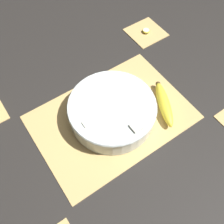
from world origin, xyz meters
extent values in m
plane|color=black|center=(0.00, 0.00, 0.00)|extent=(6.00, 6.00, 0.00)
cube|color=tan|center=(0.00, 0.00, 0.00)|extent=(0.51, 0.35, 0.01)
cube|color=#3D2D19|center=(-0.18, 0.00, 0.00)|extent=(0.01, 0.35, 0.00)
cube|color=#3D2D19|center=(-0.11, 0.00, 0.00)|extent=(0.01, 0.35, 0.00)
cube|color=#3D2D19|center=(-0.04, 0.00, 0.00)|extent=(0.01, 0.35, 0.00)
cube|color=#3D2D19|center=(0.04, 0.00, 0.00)|extent=(0.01, 0.35, 0.00)
cube|color=#3D2D19|center=(0.11, 0.00, 0.00)|extent=(0.01, 0.35, 0.00)
cube|color=#3D2D19|center=(0.18, 0.00, 0.00)|extent=(0.01, 0.35, 0.00)
cube|color=tan|center=(-0.35, -0.26, 0.00)|extent=(0.14, 0.14, 0.01)
cube|color=#3D2D19|center=(-0.39, -0.26, 0.00)|extent=(0.00, 0.14, 0.00)
cube|color=#3D2D19|center=(-0.35, -0.26, 0.00)|extent=(0.00, 0.14, 0.00)
cube|color=#3D2D19|center=(-0.32, -0.26, 0.00)|extent=(0.00, 0.14, 0.00)
cylinder|color=silver|center=(0.00, 0.00, 0.04)|extent=(0.28, 0.28, 0.07)
torus|color=silver|center=(0.00, 0.00, 0.07)|extent=(0.28, 0.28, 0.01)
cylinder|color=#F4EABC|center=(0.01, -0.09, 0.04)|extent=(0.02, 0.02, 0.01)
cylinder|color=#F4EABC|center=(-0.04, 0.10, 0.04)|extent=(0.03, 0.03, 0.01)
cylinder|color=#F4EABC|center=(0.01, 0.11, 0.03)|extent=(0.03, 0.03, 0.01)
cylinder|color=#F4EABC|center=(0.07, -0.05, 0.07)|extent=(0.03, 0.03, 0.01)
cylinder|color=#F4EABC|center=(-0.03, 0.04, 0.04)|extent=(0.03, 0.03, 0.01)
cylinder|color=#F4EABC|center=(-0.02, 0.02, 0.06)|extent=(0.03, 0.03, 0.01)
cylinder|color=#F4EABC|center=(-0.05, 0.08, 0.06)|extent=(0.03, 0.03, 0.01)
cylinder|color=#F4EABC|center=(-0.07, -0.02, 0.07)|extent=(0.03, 0.03, 0.01)
cylinder|color=#F4EABC|center=(0.05, 0.05, 0.04)|extent=(0.03, 0.03, 0.01)
cylinder|color=#F4EABC|center=(-0.06, 0.01, 0.03)|extent=(0.03, 0.03, 0.01)
cube|color=white|center=(-0.03, -0.06, 0.04)|extent=(0.02, 0.02, 0.02)
cube|color=white|center=(-0.07, -0.02, 0.03)|extent=(0.03, 0.03, 0.03)
cube|color=white|center=(-0.01, 0.11, 0.07)|extent=(0.03, 0.03, 0.03)
cube|color=white|center=(-0.07, 0.09, 0.04)|extent=(0.03, 0.03, 0.03)
cube|color=white|center=(-0.07, 0.05, 0.04)|extent=(0.03, 0.03, 0.03)
cube|color=white|center=(0.03, 0.02, 0.05)|extent=(0.03, 0.03, 0.03)
cube|color=white|center=(0.09, -0.01, 0.06)|extent=(0.03, 0.03, 0.03)
cube|color=white|center=(0.10, 0.01, 0.07)|extent=(0.02, 0.02, 0.02)
cube|color=white|center=(-0.09, -0.05, 0.05)|extent=(0.03, 0.03, 0.03)
cube|color=white|center=(0.01, 0.01, 0.02)|extent=(0.02, 0.02, 0.02)
cube|color=white|center=(0.00, -0.04, 0.05)|extent=(0.03, 0.03, 0.03)
cube|color=white|center=(-0.05, -0.09, 0.02)|extent=(0.03, 0.03, 0.03)
ellipsoid|color=orange|center=(-0.03, 0.00, 0.07)|extent=(0.03, 0.02, 0.01)
ellipsoid|color=orange|center=(0.06, -0.08, 0.02)|extent=(0.03, 0.02, 0.01)
ellipsoid|color=orange|center=(0.05, -0.08, 0.06)|extent=(0.03, 0.02, 0.01)
ellipsoid|color=red|center=(0.06, -0.02, 0.05)|extent=(0.03, 0.02, 0.01)
ellipsoid|color=orange|center=(0.04, -0.05, 0.07)|extent=(0.03, 0.02, 0.01)
ellipsoid|color=red|center=(-0.01, -0.08, 0.03)|extent=(0.03, 0.02, 0.01)
ellipsoid|color=yellow|center=(-0.17, 0.07, 0.03)|extent=(0.11, 0.18, 0.04)
sphere|color=#473819|center=(-0.20, -0.01, 0.03)|extent=(0.02, 0.02, 0.02)
cylinder|color=#F4EABC|center=(-0.35, -0.26, 0.01)|extent=(0.03, 0.03, 0.01)
torus|color=yellow|center=(-0.35, -0.26, 0.01)|extent=(0.03, 0.03, 0.01)
camera|label=1|loc=(0.26, 0.37, 0.76)|focal=42.00mm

